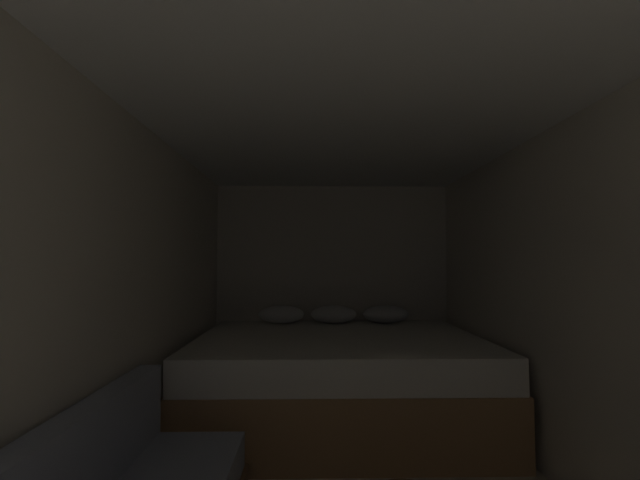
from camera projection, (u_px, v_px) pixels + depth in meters
The scene contains 5 objects.
wall_back at pixel (332, 286), 4.96m from camera, with size 2.54×0.05×2.14m, color beige.
wall_left at pixel (103, 314), 2.28m from camera, with size 0.05×5.28×2.14m, color beige.
wall_right at pixel (606, 313), 2.33m from camera, with size 0.05×5.28×2.14m, color beige.
ceiling_slab at pixel (356, 96), 2.35m from camera, with size 2.54×5.28×0.05m, color white.
bed at pixel (338, 377), 3.88m from camera, with size 2.32×1.99×0.89m.
Camera 1 is at (-0.23, -0.46, 1.32)m, focal length 26.13 mm.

